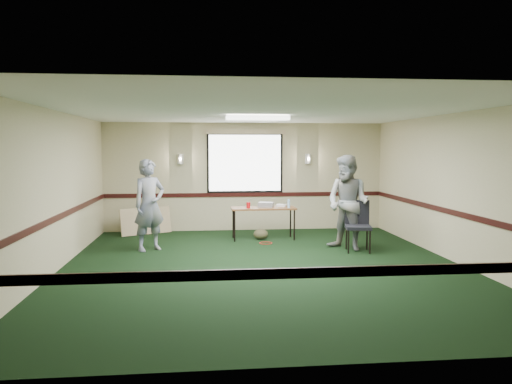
{
  "coord_description": "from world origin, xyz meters",
  "views": [
    {
      "loc": [
        -1.02,
        -8.49,
        2.06
      ],
      "look_at": [
        0.0,
        1.3,
        1.2
      ],
      "focal_mm": 35.0,
      "sensor_mm": 36.0,
      "label": 1
    }
  ],
  "objects": [
    {
      "name": "ground",
      "position": [
        0.0,
        0.0,
        0.0
      ],
      "size": [
        8.0,
        8.0,
        0.0
      ],
      "primitive_type": "plane",
      "color": "black",
      "rests_on": "ground"
    },
    {
      "name": "person_right",
      "position": [
        1.88,
        1.31,
        0.97
      ],
      "size": [
        1.17,
        1.19,
        1.93
      ],
      "primitive_type": "imported",
      "rotation": [
        0.0,
        0.0,
        -0.83
      ],
      "color": "#6E8AAC",
      "rests_on": "ground"
    },
    {
      "name": "person_left",
      "position": [
        -2.13,
        1.66,
        0.92
      ],
      "size": [
        0.81,
        0.74,
        1.85
      ],
      "primitive_type": "imported",
      "rotation": [
        0.0,
        0.0,
        0.59
      ],
      "color": "#39477E",
      "rests_on": "ground"
    },
    {
      "name": "game_console",
      "position": [
        0.74,
        2.78,
        0.76
      ],
      "size": [
        0.26,
        0.24,
        0.05
      ],
      "primitive_type": "cube",
      "rotation": [
        0.0,
        0.0,
        -0.38
      ],
      "color": "silver",
      "rests_on": "folding_table"
    },
    {
      "name": "projector",
      "position": [
        0.38,
        2.71,
        0.78
      ],
      "size": [
        0.4,
        0.36,
        0.11
      ],
      "primitive_type": "cube",
      "rotation": [
        0.0,
        0.0,
        -0.3
      ],
      "color": "gray",
      "rests_on": "folding_table"
    },
    {
      "name": "folded_table",
      "position": [
        -2.43,
        3.6,
        0.32
      ],
      "size": [
        1.19,
        0.75,
        0.64
      ],
      "primitive_type": "cube",
      "rotation": [
        -0.21,
        0.0,
        0.49
      ],
      "color": "tan",
      "rests_on": "ground"
    },
    {
      "name": "folding_table",
      "position": [
        0.31,
        2.65,
        0.68
      ],
      "size": [
        1.47,
        0.6,
        0.73
      ],
      "rotation": [
        0.0,
        0.0,
        0.01
      ],
      "color": "#592C19",
      "rests_on": "ground"
    },
    {
      "name": "red_cup",
      "position": [
        -0.04,
        2.55,
        0.8
      ],
      "size": [
        0.09,
        0.09,
        0.13
      ],
      "primitive_type": "cylinder",
      "color": "#B20B10",
      "rests_on": "folding_table"
    },
    {
      "name": "cable_coil",
      "position": [
        0.3,
        2.13,
        0.01
      ],
      "size": [
        0.36,
        0.36,
        0.01
      ],
      "primitive_type": "torus",
      "rotation": [
        0.0,
        0.0,
        0.28
      ],
      "color": "red",
      "rests_on": "ground"
    },
    {
      "name": "water_bottle",
      "position": [
        0.87,
        2.5,
        0.83
      ],
      "size": [
        0.06,
        0.06,
        0.2
      ],
      "primitive_type": "cylinder",
      "color": "#90C2EB",
      "rests_on": "folding_table"
    },
    {
      "name": "duffel_bag",
      "position": [
        0.25,
        2.64,
        0.12
      ],
      "size": [
        0.38,
        0.32,
        0.24
      ],
      "primitive_type": "ellipsoid",
      "rotation": [
        0.0,
        0.0,
        -0.23
      ],
      "color": "#403C24",
      "rests_on": "ground"
    },
    {
      "name": "room_shell",
      "position": [
        0.0,
        2.12,
        1.58
      ],
      "size": [
        8.0,
        8.02,
        8.0
      ],
      "color": "#BFB38A",
      "rests_on": "ground"
    },
    {
      "name": "conference_chair",
      "position": [
        2.05,
        1.2,
        0.59
      ],
      "size": [
        0.58,
        0.6,
        1.01
      ],
      "rotation": [
        0.0,
        0.0,
        -0.18
      ],
      "color": "black",
      "rests_on": "ground"
    }
  ]
}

